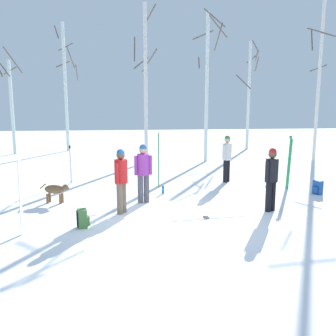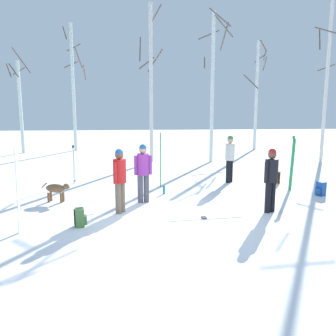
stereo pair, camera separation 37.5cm
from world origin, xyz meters
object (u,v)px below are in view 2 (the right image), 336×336
ski_pair_planted_0 (160,160)px  ski_pair_lying_0 (206,218)px  water_bottle_0 (164,190)px  birch_tree_5 (327,79)px  birch_tree_2 (151,82)px  backpack_2 (321,189)px  person_0 (120,177)px  birch_tree_3 (213,84)px  person_1 (143,169)px  person_3 (230,156)px  birch_tree_1 (73,86)px  ski_pair_planted_2 (18,191)px  backpack_0 (276,177)px  backpack_1 (80,218)px  ski_pair_planted_1 (292,163)px  birch_tree_4 (257,93)px  birch_tree_0 (20,104)px  dog (57,189)px  ski_poles_1 (74,163)px

ski_pair_planted_0 → ski_pair_lying_0: bearing=-75.1°
water_bottle_0 → birch_tree_5: bearing=36.2°
birch_tree_2 → backpack_2: bearing=-53.4°
person_0 → birch_tree_3: size_ratio=0.24×
person_1 → birch_tree_2: (0.44, 7.34, 2.85)m
person_1 → person_3: 4.04m
birch_tree_1 → birch_tree_3: size_ratio=1.05×
ski_pair_planted_2 → water_bottle_0: bearing=43.4°
backpack_0 → birch_tree_1: birch_tree_1 is taller
person_3 → backpack_1: size_ratio=3.90×
ski_pair_planted_1 → ski_pair_lying_0: size_ratio=0.96×
backpack_2 → birch_tree_1: size_ratio=0.06×
birch_tree_1 → birch_tree_2: birch_tree_1 is taller
water_bottle_0 → birch_tree_3: 7.71m
birch_tree_4 → birch_tree_5: size_ratio=0.84×
backpack_0 → ski_pair_planted_2: bearing=-149.1°
person_1 → backpack_0: 5.35m
backpack_2 → birch_tree_2: (-5.14, 6.93, 3.61)m
ski_pair_planted_1 → birch_tree_2: 8.17m
person_3 → backpack_2: bearing=-41.2°
person_1 → birch_tree_2: bearing=86.6°
backpack_1 → water_bottle_0: (2.17, 2.99, -0.09)m
backpack_2 → birch_tree_4: birch_tree_4 is taller
birch_tree_0 → person_3: bearing=-40.4°
birch_tree_2 → birch_tree_5: birch_tree_5 is taller
ski_pair_planted_1 → birch_tree_4: birch_tree_4 is taller
ski_pair_planted_1 → water_bottle_0: bearing=-177.1°
person_0 → ski_pair_planted_1: ski_pair_planted_1 is taller
person_0 → backpack_1: (-0.89, -1.05, -0.77)m
birch_tree_0 → birch_tree_4: (13.78, 0.69, 0.61)m
backpack_2 → birch_tree_2: birch_tree_2 is taller
water_bottle_0 → birch_tree_1: size_ratio=0.04×
person_1 → birch_tree_0: size_ratio=0.30×
ski_pair_planted_2 → birch_tree_3: bearing=57.0°
dog → ski_pair_planted_1: bearing=7.3°
ski_pair_planted_0 → ski_poles_1: (-3.10, 0.89, -0.20)m
ski_pair_planted_2 → birch_tree_5: 15.13m
person_1 → birch_tree_0: 13.10m
ski_poles_1 → backpack_1: ski_poles_1 is taller
person_3 → birch_tree_5: 7.75m
water_bottle_0 → birch_tree_5: size_ratio=0.03×
person_1 → ski_pair_lying_0: size_ratio=0.90×
ski_pair_lying_0 → birch_tree_4: 14.81m
person_0 → person_3: size_ratio=1.00×
backpack_2 → birch_tree_4: (1.37, 11.31, 3.19)m
birch_tree_0 → birch_tree_1: bearing=20.4°
dog → ski_pair_planted_0: (3.14, 1.72, 0.55)m
person_0 → ski_pair_planted_0: size_ratio=0.91×
ski_pair_planted_2 → birch_tree_0: bearing=106.8°
water_bottle_0 → birch_tree_3: (2.71, 6.24, 3.64)m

